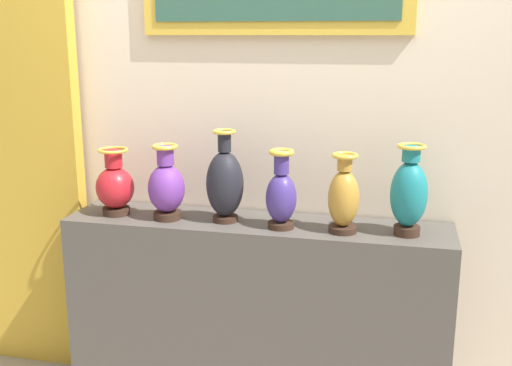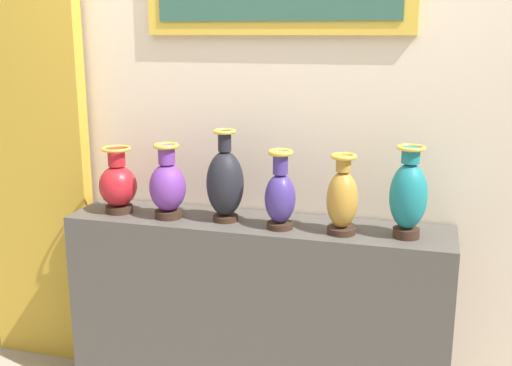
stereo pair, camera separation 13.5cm
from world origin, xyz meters
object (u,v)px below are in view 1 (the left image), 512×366
(vase_violet, at_px, (166,187))
(vase_teal, at_px, (409,193))
(vase_crimson, at_px, (115,186))
(vase_onyx, at_px, (225,183))
(vase_indigo, at_px, (281,195))
(vase_ochre, at_px, (344,197))

(vase_violet, xyz_separation_m, vase_teal, (1.07, 0.01, 0.03))
(vase_crimson, height_order, vase_onyx, vase_onyx)
(vase_violet, bearing_deg, vase_indigo, -1.42)
(vase_indigo, distance_m, vase_ochre, 0.27)
(vase_onyx, height_order, vase_indigo, vase_onyx)
(vase_indigo, xyz_separation_m, vase_ochre, (0.27, 0.00, 0.00))
(vase_crimson, xyz_separation_m, vase_teal, (1.33, -0.00, 0.04))
(vase_violet, distance_m, vase_ochre, 0.80)
(vase_crimson, bearing_deg, vase_onyx, 1.21)
(vase_ochre, xyz_separation_m, vase_teal, (0.27, 0.02, 0.03))
(vase_crimson, height_order, vase_ochre, vase_ochre)
(vase_violet, relative_size, vase_ochre, 1.01)
(vase_ochre, bearing_deg, vase_violet, 179.15)
(vase_ochre, bearing_deg, vase_indigo, -179.72)
(vase_indigo, relative_size, vase_ochre, 1.02)
(vase_violet, bearing_deg, vase_crimson, 176.55)
(vase_crimson, distance_m, vase_violet, 0.26)
(vase_onyx, height_order, vase_teal, vase_onyx)
(vase_onyx, height_order, vase_ochre, vase_onyx)
(vase_crimson, bearing_deg, vase_teal, -0.13)
(vase_violet, height_order, vase_ochre, vase_violet)
(vase_crimson, bearing_deg, vase_indigo, -2.09)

